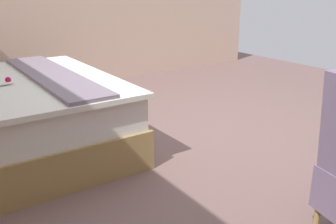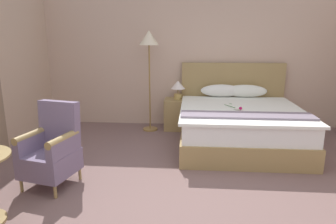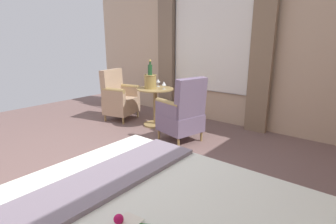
% 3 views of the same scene
% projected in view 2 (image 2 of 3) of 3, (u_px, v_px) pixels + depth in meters
% --- Properties ---
extents(ground_plane, '(7.53, 7.53, 0.00)m').
position_uv_depth(ground_plane, '(187.00, 201.00, 3.26)').
color(ground_plane, '#745955').
extents(wall_headboard_side, '(5.90, 0.12, 2.83)m').
position_uv_depth(wall_headboard_side, '(191.00, 55.00, 5.89)').
color(wall_headboard_side, '#CDB097').
rests_on(wall_headboard_side, ground).
extents(bed, '(1.97, 2.17, 1.27)m').
position_uv_depth(bed, '(239.00, 123.00, 4.97)').
color(bed, '#9E824D').
rests_on(bed, ground).
extents(nightstand, '(0.53, 0.44, 0.59)m').
position_uv_depth(nightstand, '(178.00, 114.00, 5.80)').
color(nightstand, '#9E824D').
rests_on(nightstand, ground).
extents(bedside_lamp, '(0.27, 0.27, 0.36)m').
position_uv_depth(bedside_lamp, '(178.00, 87.00, 5.67)').
color(bedside_lamp, tan).
rests_on(bedside_lamp, nightstand).
extents(floor_lamp_brass, '(0.36, 0.36, 1.87)m').
position_uv_depth(floor_lamp_brass, '(149.00, 46.00, 5.43)').
color(floor_lamp_brass, olive).
rests_on(floor_lamp_brass, ground).
extents(armchair_by_window, '(0.65, 0.69, 0.99)m').
position_uv_depth(armchair_by_window, '(52.00, 149.00, 3.55)').
color(armchair_by_window, '#9E824D').
rests_on(armchair_by_window, ground).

